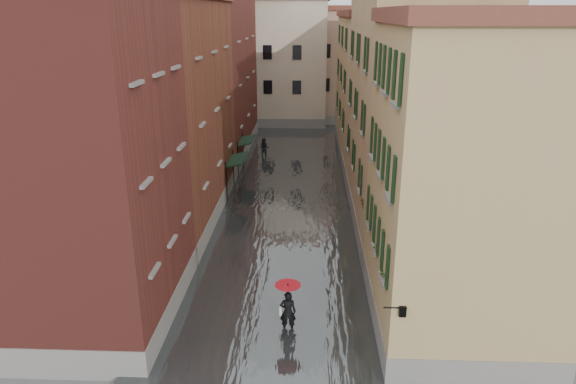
# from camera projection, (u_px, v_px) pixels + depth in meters

# --- Properties ---
(ground) EXTENTS (120.00, 120.00, 0.00)m
(ground) POSITION_uv_depth(u_px,v_px,m) (277.00, 293.00, 22.88)
(ground) COLOR #545457
(ground) RESTS_ON ground
(floodwater) EXTENTS (10.00, 60.00, 0.20)m
(floodwater) POSITION_uv_depth(u_px,v_px,m) (289.00, 194.00, 35.10)
(floodwater) COLOR #424849
(floodwater) RESTS_ON ground
(building_left_near) EXTENTS (6.00, 8.00, 13.00)m
(building_left_near) POSITION_uv_depth(u_px,v_px,m) (85.00, 164.00, 19.12)
(building_left_near) COLOR maroon
(building_left_near) RESTS_ON ground
(building_left_mid) EXTENTS (6.00, 14.00, 12.50)m
(building_left_mid) POSITION_uv_depth(u_px,v_px,m) (165.00, 115.00, 29.57)
(building_left_mid) COLOR brown
(building_left_mid) RESTS_ON ground
(building_left_far) EXTENTS (6.00, 16.00, 14.00)m
(building_left_far) POSITION_uv_depth(u_px,v_px,m) (212.00, 73.00, 43.46)
(building_left_far) COLOR maroon
(building_left_far) RESTS_ON ground
(building_right_near) EXTENTS (6.00, 8.00, 11.50)m
(building_right_near) POSITION_uv_depth(u_px,v_px,m) (462.00, 188.00, 18.81)
(building_right_near) COLOR tan
(building_right_near) RESTS_ON ground
(building_right_mid) EXTENTS (6.00, 14.00, 13.00)m
(building_right_mid) POSITION_uv_depth(u_px,v_px,m) (410.00, 112.00, 28.93)
(building_right_mid) COLOR tan
(building_right_mid) RESTS_ON ground
(building_right_far) EXTENTS (6.00, 16.00, 11.50)m
(building_right_far) POSITION_uv_depth(u_px,v_px,m) (377.00, 88.00, 43.32)
(building_right_far) COLOR tan
(building_right_far) RESTS_ON ground
(building_end_cream) EXTENTS (12.00, 9.00, 13.00)m
(building_end_cream) POSITION_uv_depth(u_px,v_px,m) (271.00, 63.00, 56.67)
(building_end_cream) COLOR beige
(building_end_cream) RESTS_ON ground
(building_end_pink) EXTENTS (10.00, 9.00, 12.00)m
(building_end_pink) POSITION_uv_depth(u_px,v_px,m) (351.00, 66.00, 58.36)
(building_end_pink) COLOR tan
(building_end_pink) RESTS_ON ground
(awning_near) EXTENTS (1.09, 3.20, 2.80)m
(awning_near) POSITION_uv_depth(u_px,v_px,m) (236.00, 160.00, 34.25)
(awning_near) COLOR black
(awning_near) RESTS_ON ground
(awning_far) EXTENTS (1.09, 3.11, 2.80)m
(awning_far) POSITION_uv_depth(u_px,v_px,m) (246.00, 141.00, 39.38)
(awning_far) COLOR black
(awning_far) RESTS_ON ground
(wall_lantern) EXTENTS (0.71, 0.22, 0.35)m
(wall_lantern) POSITION_uv_depth(u_px,v_px,m) (402.00, 311.00, 16.05)
(wall_lantern) COLOR black
(wall_lantern) RESTS_ON ground
(window_planters) EXTENTS (0.59, 8.16, 0.84)m
(window_planters) POSITION_uv_depth(u_px,v_px,m) (376.00, 228.00, 20.95)
(window_planters) COLOR #975D31
(window_planters) RESTS_ON ground
(pedestrian_main) EXTENTS (1.03, 1.03, 2.06)m
(pedestrian_main) POSITION_uv_depth(u_px,v_px,m) (288.00, 303.00, 19.70)
(pedestrian_main) COLOR black
(pedestrian_main) RESTS_ON ground
(pedestrian_far) EXTENTS (0.97, 0.82, 1.76)m
(pedestrian_far) POSITION_uv_depth(u_px,v_px,m) (264.00, 148.00, 43.70)
(pedestrian_far) COLOR black
(pedestrian_far) RESTS_ON ground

